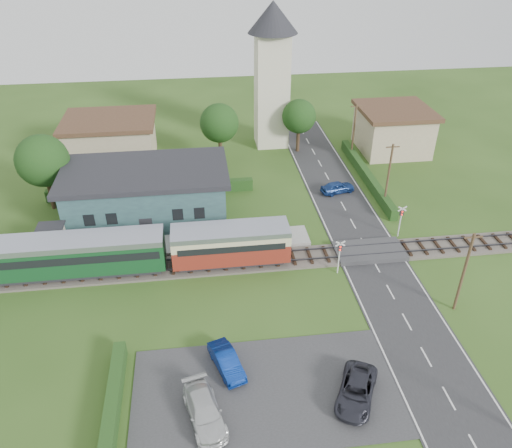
{
  "coord_description": "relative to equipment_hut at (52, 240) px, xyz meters",
  "views": [
    {
      "loc": [
        -4.81,
        -33.13,
        26.31
      ],
      "look_at": [
        -0.06,
        4.0,
        2.69
      ],
      "focal_mm": 35.0,
      "sensor_mm": 36.0,
      "label": 1
    }
  ],
  "objects": [
    {
      "name": "car_park_dark",
      "position": [
        22.1,
        -18.42,
        -1.02
      ],
      "size": [
        4.0,
        5.11,
        1.29
      ],
      "primitive_type": "imported",
      "rotation": [
        0.0,
        0.0,
        -0.47
      ],
      "color": "#282832",
      "rests_on": "car_park"
    },
    {
      "name": "utility_pole_d",
      "position": [
        32.2,
        16.8,
        1.88
      ],
      "size": [
        1.4,
        0.22,
        7.0
      ],
      "color": "#473321",
      "rests_on": "ground"
    },
    {
      "name": "hedge_station",
      "position": [
        8.0,
        10.3,
        -1.1
      ],
      "size": [
        22.0,
        0.8,
        1.3
      ],
      "primitive_type": "cube",
      "color": "#193814",
      "rests_on": "ground"
    },
    {
      "name": "ground",
      "position": [
        18.0,
        -5.2,
        -1.75
      ],
      "size": [
        120.0,
        120.0,
        0.0
      ],
      "primitive_type": "plane",
      "color": "#2D4C19"
    },
    {
      "name": "road",
      "position": [
        28.0,
        -5.2,
        -1.72
      ],
      "size": [
        6.0,
        70.0,
        0.05
      ],
      "primitive_type": "cube",
      "color": "#28282B",
      "rests_on": "ground"
    },
    {
      "name": "pedestrian_near",
      "position": [
        14.94,
        -0.35,
        -0.46
      ],
      "size": [
        0.68,
        0.51,
        1.68
      ],
      "primitive_type": "imported",
      "rotation": [
        0.0,
        0.0,
        3.33
      ],
      "color": "gray",
      "rests_on": "platform"
    },
    {
      "name": "house_west",
      "position": [
        3.0,
        19.8,
        1.04
      ],
      "size": [
        10.8,
        8.8,
        5.5
      ],
      "color": "tan",
      "rests_on": "ground"
    },
    {
      "name": "utility_pole_c",
      "position": [
        32.2,
        4.8,
        1.88
      ],
      "size": [
        1.4,
        0.22,
        7.0
      ],
      "color": "#473321",
      "rests_on": "ground"
    },
    {
      "name": "streetlamp_east",
      "position": [
        34.0,
        21.8,
        1.29
      ],
      "size": [
        0.3,
        0.3,
        5.15
      ],
      "color": "#3F3F47",
      "rests_on": "ground"
    },
    {
      "name": "crossing_signal_near",
      "position": [
        24.4,
        -5.61,
        0.39
      ],
      "size": [
        0.84,
        0.28,
        3.28
      ],
      "color": "silver",
      "rests_on": "ground"
    },
    {
      "name": "church_tower",
      "position": [
        23.0,
        22.8,
        8.48
      ],
      "size": [
        6.0,
        6.0,
        17.6
      ],
      "color": "beige",
      "rests_on": "ground"
    },
    {
      "name": "hedge_roadside",
      "position": [
        32.2,
        10.8,
        -1.15
      ],
      "size": [
        0.8,
        18.0,
        1.2
      ],
      "primitive_type": "cube",
      "color": "#193814",
      "rests_on": "ground"
    },
    {
      "name": "car_park_blue",
      "position": [
        14.19,
        -14.96,
        -1.03
      ],
      "size": [
        2.53,
        4.13,
        1.28
      ],
      "primitive_type": "imported",
      "rotation": [
        0.0,
        0.0,
        0.32
      ],
      "color": "navy",
      "rests_on": "car_park"
    },
    {
      "name": "streetlamp_west",
      "position": [
        -4.0,
        14.8,
        1.29
      ],
      "size": [
        0.3,
        0.3,
        5.15
      ],
      "color": "#3F3F47",
      "rests_on": "ground"
    },
    {
      "name": "car_park",
      "position": [
        16.5,
        -17.2,
        -1.71
      ],
      "size": [
        17.0,
        9.0,
        0.08
      ],
      "primitive_type": "cube",
      "color": "#333335",
      "rests_on": "ground"
    },
    {
      "name": "utility_pole_b",
      "position": [
        32.2,
        -11.2,
        1.88
      ],
      "size": [
        1.4,
        0.22,
        7.0
      ],
      "color": "#473321",
      "rests_on": "ground"
    },
    {
      "name": "crossing_deck",
      "position": [
        28.0,
        -3.2,
        -1.52
      ],
      "size": [
        6.2,
        3.4,
        0.45
      ],
      "primitive_type": "cube",
      "color": "#333335",
      "rests_on": "ground"
    },
    {
      "name": "car_park_silver",
      "position": [
        12.55,
        -18.75,
        -0.98
      ],
      "size": [
        2.99,
        5.06,
        1.38
      ],
      "primitive_type": "imported",
      "rotation": [
        0.0,
        0.0,
        0.24
      ],
      "color": "silver",
      "rests_on": "car_park"
    },
    {
      "name": "station_building",
      "position": [
        8.0,
        5.79,
        0.95
      ],
      "size": [
        16.0,
        9.0,
        5.3
      ],
      "color": "#3A6869",
      "rests_on": "ground"
    },
    {
      "name": "pedestrian_far",
      "position": [
        3.13,
        -0.04,
        -0.38
      ],
      "size": [
        0.89,
        1.03,
        1.83
      ],
      "primitive_type": "imported",
      "rotation": [
        0.0,
        0.0,
        1.33
      ],
      "color": "gray",
      "rests_on": "platform"
    },
    {
      "name": "car_on_road",
      "position": [
        28.14,
        8.3,
        -1.06
      ],
      "size": [
        4.0,
        2.37,
        1.28
      ],
      "primitive_type": "imported",
      "rotation": [
        0.0,
        0.0,
        1.81
      ],
      "color": "navy",
      "rests_on": "road"
    },
    {
      "name": "hedge_carpark",
      "position": [
        7.0,
        -17.2,
        -1.15
      ],
      "size": [
        0.8,
        9.0,
        1.2
      ],
      "primitive_type": "cube",
      "color": "#193814",
      "rests_on": "ground"
    },
    {
      "name": "house_east",
      "position": [
        38.0,
        18.8,
        1.05
      ],
      "size": [
        8.8,
        8.8,
        5.5
      ],
      "color": "tan",
      "rests_on": "ground"
    },
    {
      "name": "tree_c",
      "position": [
        26.0,
        19.8,
        2.91
      ],
      "size": [
        4.2,
        4.2,
        6.78
      ],
      "color": "#332316",
      "rests_on": "ground"
    },
    {
      "name": "equipment_hut",
      "position": [
        0.0,
        0.0,
        0.0
      ],
      "size": [
        2.3,
        2.3,
        2.55
      ],
      "color": "beige",
      "rests_on": "platform"
    },
    {
      "name": "tree_b",
      "position": [
        16.0,
        17.8,
        3.27
      ],
      "size": [
        4.6,
        4.6,
        7.34
      ],
      "color": "#332316",
      "rests_on": "ground"
    },
    {
      "name": "platform",
      "position": [
        8.0,
        0.0,
        -1.52
      ],
      "size": [
        30.0,
        3.0,
        0.45
      ],
      "primitive_type": "cube",
      "color": "gray",
      "rests_on": "ground"
    },
    {
      "name": "railway_track",
      "position": [
        18.0,
        -3.2,
        -1.64
      ],
      "size": [
        76.0,
        3.2,
        0.49
      ],
      "color": "#4C443D",
      "rests_on": "ground"
    },
    {
      "name": "crossing_signal_far",
      "position": [
        31.6,
        -0.81,
        0.39
      ],
      "size": [
        0.84,
        0.28,
        3.28
      ],
      "color": "silver",
      "rests_on": "ground"
    },
    {
      "name": "train",
      "position": [
        -1.28,
        -3.2,
        0.43
      ],
      "size": [
        43.2,
        2.9,
        3.4
      ],
      "color": "#232328",
      "rests_on": "ground"
    },
    {
      "name": "tree_a",
      "position": [
        -2.0,
        8.8,
        3.63
      ],
      "size": [
        5.2,
        5.2,
        8.0
      ],
      "color": "#332316",
      "rests_on": "ground"
    }
  ]
}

